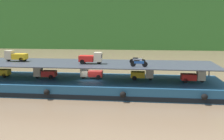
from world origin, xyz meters
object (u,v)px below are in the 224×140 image
object	(u,v)px
motorcycle_upper_centre	(137,60)
mini_truck_lower_fore	(143,74)
mini_truck_lower_mid	(91,73)
mini_truck_lower_aft	(45,73)
mini_truck_lower_bow	(193,76)
motorcycle_upper_port	(139,63)
cargo_barge	(92,85)
mini_truck_upper_stern	(16,56)
mini_truck_upper_mid	(91,58)

from	to	relation	value
motorcycle_upper_centre	mini_truck_lower_fore	bearing A→B (deg)	35.11
mini_truck_lower_fore	mini_truck_lower_mid	bearing A→B (deg)	-179.88
mini_truck_lower_aft	mini_truck_lower_bow	xyz separation A→B (m)	(17.98, -0.24, 0.00)
mini_truck_lower_mid	mini_truck_lower_fore	size ratio (longest dim) A/B	1.01
mini_truck_lower_bow	motorcycle_upper_port	xyz separation A→B (m)	(-6.30, -1.91, 1.74)
mini_truck_lower_aft	mini_truck_lower_fore	world-z (taller)	same
mini_truck_lower_aft	motorcycle_upper_port	world-z (taller)	motorcycle_upper_port
mini_truck_lower_mid	mini_truck_lower_fore	distance (m)	6.34
cargo_barge	motorcycle_upper_centre	xyz separation A→B (m)	(5.54, 0.02, 3.18)
mini_truck_upper_stern	mini_truck_upper_mid	bearing A→B (deg)	-5.85
motorcycle_upper_port	motorcycle_upper_centre	world-z (taller)	same
mini_truck_lower_fore	mini_truck_lower_bow	world-z (taller)	same
mini_truck_lower_bow	mini_truck_lower_fore	bearing A→B (deg)	171.92
mini_truck_upper_mid	motorcycle_upper_centre	bearing A→B (deg)	5.45
mini_truck_upper_mid	mini_truck_lower_fore	bearing A→B (deg)	9.04
mini_truck_lower_aft	mini_truck_lower_bow	distance (m)	17.98
mini_truck_upper_mid	mini_truck_lower_mid	bearing A→B (deg)	101.13
cargo_barge	mini_truck_lower_bow	world-z (taller)	mini_truck_lower_bow
mini_truck_lower_aft	mini_truck_upper_mid	world-z (taller)	mini_truck_upper_mid
mini_truck_lower_aft	mini_truck_lower_bow	size ratio (longest dim) A/B	1.00
cargo_barge	mini_truck_lower_mid	distance (m)	1.52
motorcycle_upper_centre	mini_truck_lower_mid	bearing A→B (deg)	175.58
mini_truck_lower_bow	mini_truck_upper_stern	world-z (taller)	mini_truck_upper_stern
mini_truck_lower_aft	mini_truck_lower_fore	xyz separation A→B (m)	(12.10, 0.59, 0.00)
mini_truck_lower_fore	cargo_barge	bearing A→B (deg)	-175.60
mini_truck_lower_bow	motorcycle_upper_port	distance (m)	6.81
motorcycle_upper_centre	mini_truck_upper_stern	bearing A→B (deg)	178.16
mini_truck_lower_aft	mini_truck_upper_mid	size ratio (longest dim) A/B	1.00
motorcycle_upper_port	mini_truck_lower_bow	bearing A→B (deg)	16.85
motorcycle_upper_centre	mini_truck_upper_mid	bearing A→B (deg)	-174.55
mini_truck_lower_bow	motorcycle_upper_centre	size ratio (longest dim) A/B	1.44
mini_truck_lower_fore	motorcycle_upper_port	world-z (taller)	motorcycle_upper_port
motorcycle_upper_centre	mini_truck_lower_bow	bearing A→B (deg)	-3.34
motorcycle_upper_port	motorcycle_upper_centre	distance (m)	2.30
cargo_barge	motorcycle_upper_centre	bearing A→B (deg)	0.23
cargo_barge	motorcycle_upper_centre	size ratio (longest dim) A/B	16.48
mini_truck_lower_aft	mini_truck_lower_mid	bearing A→B (deg)	5.72
cargo_barge	mini_truck_upper_stern	world-z (taller)	mini_truck_upper_stern
mini_truck_upper_stern	mini_truck_lower_fore	bearing A→B (deg)	-0.15
mini_truck_lower_fore	mini_truck_lower_bow	bearing A→B (deg)	-8.08
mini_truck_upper_mid	cargo_barge	bearing A→B (deg)	94.34
mini_truck_lower_aft	mini_truck_upper_stern	size ratio (longest dim) A/B	1.01
motorcycle_upper_port	mini_truck_upper_mid	bearing A→B (deg)	162.86
mini_truck_lower_mid	mini_truck_lower_fore	world-z (taller)	same
mini_truck_lower_bow	mini_truck_upper_stern	distance (m)	22.09
mini_truck_lower_fore	motorcycle_upper_port	bearing A→B (deg)	-98.79
mini_truck_lower_mid	mini_truck_upper_stern	bearing A→B (deg)	179.68
cargo_barge	mini_truck_lower_fore	bearing A→B (deg)	4.40
cargo_barge	mini_truck_upper_mid	xyz separation A→B (m)	(0.04, -0.50, 3.44)
mini_truck_lower_aft	mini_truck_lower_mid	xyz separation A→B (m)	(5.77, 0.58, 0.00)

